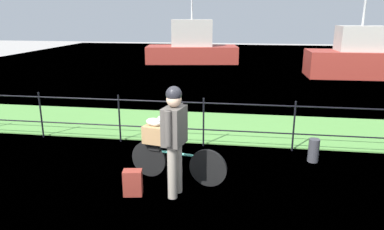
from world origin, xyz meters
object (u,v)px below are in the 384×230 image
(terrier_dog, at_px, (155,121))
(mooring_bollard, at_px, (314,150))
(wooden_crate, at_px, (154,134))
(backpack_on_paving, at_px, (133,183))
(bicycle_main, at_px, (176,162))
(cyclist_person, at_px, (174,132))
(moored_boat_near, at_px, (192,47))
(moored_boat_mid, at_px, (358,58))

(terrier_dog, xyz_separation_m, mooring_bollard, (2.71, 1.08, -0.76))
(wooden_crate, bearing_deg, backpack_on_paving, -105.57)
(backpack_on_paving, bearing_deg, wooden_crate, 64.55)
(bicycle_main, distance_m, cyclist_person, 0.83)
(bicycle_main, distance_m, terrier_dog, 0.74)
(moored_boat_near, bearing_deg, cyclist_person, -82.21)
(bicycle_main, relative_size, moored_boat_mid, 0.38)
(terrier_dog, xyz_separation_m, cyclist_person, (0.42, -0.55, 0.02))
(bicycle_main, relative_size, wooden_crate, 4.78)
(cyclist_person, relative_size, backpack_on_paving, 4.21)
(wooden_crate, bearing_deg, bicycle_main, -12.06)
(moored_boat_near, bearing_deg, backpack_on_paving, -84.57)
(wooden_crate, distance_m, terrier_dog, 0.22)
(mooring_bollard, bearing_deg, cyclist_person, -144.50)
(wooden_crate, xyz_separation_m, moored_boat_near, (-1.65, 14.78, 0.09))
(wooden_crate, height_order, backpack_on_paving, wooden_crate)
(wooden_crate, height_order, moored_boat_mid, moored_boat_mid)
(cyclist_person, height_order, mooring_bollard, cyclist_person)
(terrier_dog, relative_size, backpack_on_paving, 0.81)
(wooden_crate, distance_m, mooring_bollard, 2.99)
(terrier_dog, distance_m, cyclist_person, 0.69)
(moored_boat_near, bearing_deg, bicycle_main, -82.24)
(wooden_crate, distance_m, moored_boat_mid, 12.69)
(mooring_bollard, distance_m, moored_boat_mid, 10.59)
(mooring_bollard, bearing_deg, terrier_dog, -158.25)
(backpack_on_paving, distance_m, moored_boat_mid, 13.37)
(backpack_on_paving, xyz_separation_m, mooring_bollard, (2.92, 1.74, 0.02))
(bicycle_main, bearing_deg, cyclist_person, -81.21)
(terrier_dog, bearing_deg, wooden_crate, 167.94)
(terrier_dog, height_order, backpack_on_paving, terrier_dog)
(terrier_dog, bearing_deg, mooring_bollard, 21.75)
(cyclist_person, bearing_deg, wooden_crate, 128.86)
(terrier_dog, relative_size, cyclist_person, 0.19)
(moored_boat_near, xyz_separation_m, moored_boat_mid, (7.88, -3.71, -0.04))
(bicycle_main, bearing_deg, wooden_crate, 167.94)
(moored_boat_near, distance_m, moored_boat_mid, 8.71)
(backpack_on_paving, bearing_deg, terrier_dog, 62.48)
(wooden_crate, xyz_separation_m, backpack_on_paving, (-0.18, -0.66, -0.56))
(terrier_dog, relative_size, moored_boat_near, 0.06)
(backpack_on_paving, bearing_deg, moored_boat_mid, 51.45)
(cyclist_person, bearing_deg, backpack_on_paving, -170.74)
(bicycle_main, xyz_separation_m, terrier_dog, (-0.35, 0.07, 0.65))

